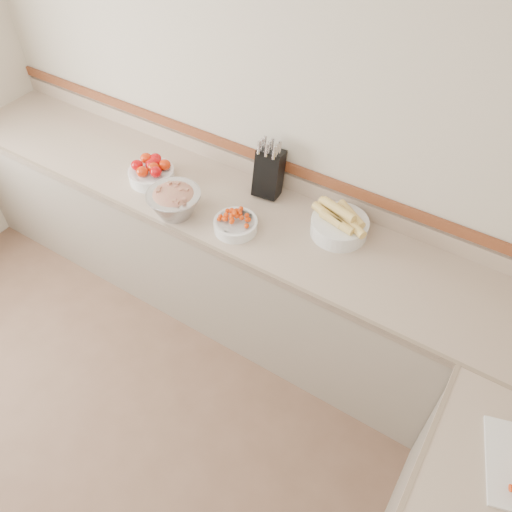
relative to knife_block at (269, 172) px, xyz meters
The scene contains 7 objects.
back_wall 0.29m from the knife_block, 131.04° to the left, with size 4.00×4.00×0.00m, color beige.
counter_back 0.64m from the knife_block, 111.28° to the right, with size 4.00×0.65×1.08m.
knife_block is the anchor object (origin of this frame).
tomato_bowl 0.70m from the knife_block, 157.21° to the right, with size 0.27×0.27×0.13m.
cherry_tomato_bowl 0.37m from the knife_block, 87.75° to the right, with size 0.24×0.24×0.13m.
corn_bowl 0.51m from the knife_block, 10.73° to the right, with size 0.33×0.30×0.18m.
rhubarb_bowl 0.55m from the knife_block, 128.07° to the right, with size 0.30×0.30×0.17m.
Camera 1 is at (1.23, -0.04, 2.74)m, focal length 35.00 mm.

